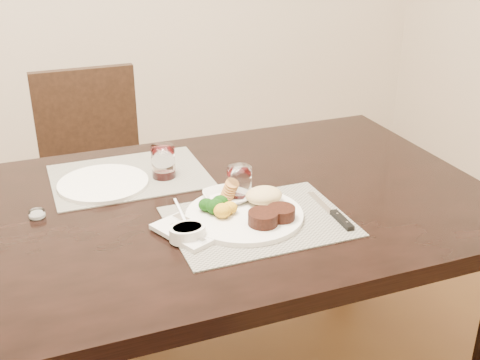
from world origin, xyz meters
name	(u,v)px	position (x,y,z in m)	size (l,w,h in m)	color
dining_table	(142,239)	(0.00, 0.00, 0.67)	(2.00, 1.00, 0.75)	black
chair_far	(95,168)	(0.00, 0.93, 0.50)	(0.42, 0.42, 0.90)	black
placemat_near	(258,221)	(0.28, -0.16, 0.75)	(0.46, 0.34, 0.00)	gray
placemat_far	(130,176)	(0.02, 0.24, 0.75)	(0.46, 0.34, 0.00)	gray
dinner_plate	(250,211)	(0.26, -0.13, 0.77)	(0.31, 0.31, 0.06)	white
napkin_fork	(186,232)	(0.08, -0.16, 0.76)	(0.16, 0.20, 0.02)	silver
steak_knife	(337,216)	(0.48, -0.22, 0.76)	(0.02, 0.24, 0.01)	silver
cracker_bowl	(227,198)	(0.23, -0.04, 0.77)	(0.13, 0.13, 0.06)	white
sauce_ramekin	(187,232)	(0.08, -0.19, 0.77)	(0.09, 0.14, 0.07)	white
wine_glass_near	(239,185)	(0.28, -0.02, 0.80)	(0.07, 0.07, 0.10)	white
far_plate	(103,183)	(-0.06, 0.20, 0.76)	(0.26, 0.26, 0.01)	white
wine_glass_far	(163,163)	(0.12, 0.20, 0.80)	(0.07, 0.07, 0.10)	white
salt_cellar	(37,215)	(-0.26, 0.07, 0.76)	(0.04, 0.04, 0.02)	white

